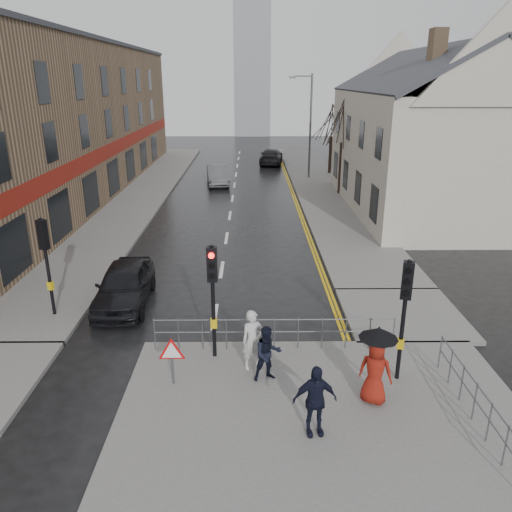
{
  "coord_description": "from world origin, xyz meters",
  "views": [
    {
      "loc": [
        1.27,
        -12.54,
        7.78
      ],
      "look_at": [
        1.45,
        4.65,
        1.63
      ],
      "focal_mm": 35.0,
      "sensor_mm": 36.0,
      "label": 1
    }
  ],
  "objects_px": {
    "pedestrian_d": "(315,400)",
    "car_parked": "(124,285)",
    "pedestrian_with_umbrella": "(376,362)",
    "pedestrian_b": "(268,354)",
    "pedestrian_a": "(253,340)",
    "car_mid": "(218,175)"
  },
  "relations": [
    {
      "from": "pedestrian_a",
      "to": "car_parked",
      "type": "height_order",
      "value": "pedestrian_a"
    },
    {
      "from": "pedestrian_a",
      "to": "car_parked",
      "type": "bearing_deg",
      "value": 114.83
    },
    {
      "from": "pedestrian_with_umbrella",
      "to": "car_mid",
      "type": "bearing_deg",
      "value": 101.39
    },
    {
      "from": "pedestrian_with_umbrella",
      "to": "car_parked",
      "type": "height_order",
      "value": "pedestrian_with_umbrella"
    },
    {
      "from": "pedestrian_d",
      "to": "car_parked",
      "type": "xyz_separation_m",
      "value": [
        -5.98,
        7.25,
        -0.25
      ]
    },
    {
      "from": "pedestrian_with_umbrella",
      "to": "pedestrian_b",
      "type": "bearing_deg",
      "value": 159.07
    },
    {
      "from": "pedestrian_b",
      "to": "car_mid",
      "type": "distance_m",
      "value": 26.9
    },
    {
      "from": "pedestrian_d",
      "to": "car_parked",
      "type": "height_order",
      "value": "pedestrian_d"
    },
    {
      "from": "pedestrian_with_umbrella",
      "to": "car_parked",
      "type": "bearing_deg",
      "value": 141.33
    },
    {
      "from": "pedestrian_with_umbrella",
      "to": "pedestrian_d",
      "type": "distance_m",
      "value": 2.02
    },
    {
      "from": "car_parked",
      "to": "pedestrian_d",
      "type": "bearing_deg",
      "value": -52.82
    },
    {
      "from": "pedestrian_d",
      "to": "car_parked",
      "type": "distance_m",
      "value": 9.41
    },
    {
      "from": "pedestrian_a",
      "to": "car_mid",
      "type": "distance_m",
      "value": 26.3
    },
    {
      "from": "pedestrian_a",
      "to": "car_parked",
      "type": "distance_m",
      "value": 6.47
    },
    {
      "from": "pedestrian_a",
      "to": "pedestrian_b",
      "type": "distance_m",
      "value": 0.69
    },
    {
      "from": "pedestrian_b",
      "to": "car_mid",
      "type": "xyz_separation_m",
      "value": [
        -2.98,
        26.73,
        -0.18
      ]
    },
    {
      "from": "pedestrian_d",
      "to": "pedestrian_b",
      "type": "bearing_deg",
      "value": 107.16
    },
    {
      "from": "car_mid",
      "to": "pedestrian_b",
      "type": "bearing_deg",
      "value": -90.84
    },
    {
      "from": "car_parked",
      "to": "pedestrian_b",
      "type": "bearing_deg",
      "value": -47.86
    },
    {
      "from": "pedestrian_with_umbrella",
      "to": "car_mid",
      "type": "xyz_separation_m",
      "value": [
        -5.59,
        27.73,
        -0.53
      ]
    },
    {
      "from": "pedestrian_a",
      "to": "pedestrian_with_umbrella",
      "type": "distance_m",
      "value": 3.39
    },
    {
      "from": "pedestrian_with_umbrella",
      "to": "car_parked",
      "type": "distance_m",
      "value": 9.77
    }
  ]
}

